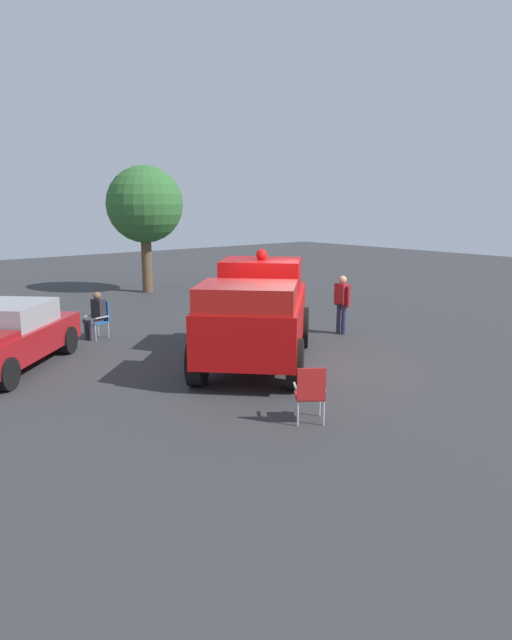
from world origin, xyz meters
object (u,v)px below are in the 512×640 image
lawn_chair_by_car (310,391)px  spectator_standing (342,300)px  lawn_chair_near_truck (100,317)px  vintage_fire_truck (257,312)px  spectator_seated (96,314)px  oak_tree_left (145,205)px  classic_hot_rod (3,337)px

lawn_chair_by_car → spectator_standing: size_ratio=0.61×
lawn_chair_near_truck → lawn_chair_by_car: same height
vintage_fire_truck → spectator_standing: (-0.69, 3.72, -0.23)m
vintage_fire_truck → lawn_chair_by_car: size_ratio=5.70×
spectator_seated → oak_tree_left: (-6.46, 5.23, 2.88)m
spectator_seated → oak_tree_left: 8.80m
classic_hot_rod → spectator_seated: bearing=117.5°
vintage_fire_truck → oak_tree_left: bearing=163.4°
vintage_fire_truck → classic_hot_rod: 5.76m
spectator_standing → spectator_seated: bearing=-124.9°
vintage_fire_truck → spectator_standing: size_ratio=3.47×
spectator_seated → oak_tree_left: size_ratio=0.25×
oak_tree_left → vintage_fire_truck: bearing=-16.6°
vintage_fire_truck → lawn_chair_near_truck: vintage_fire_truck is taller
vintage_fire_truck → classic_hot_rod: vintage_fire_truck is taller
classic_hot_rod → lawn_chair_by_car: size_ratio=4.33×
classic_hot_rod → oak_tree_left: 11.73m
lawn_chair_by_car → oak_tree_left: size_ratio=0.20×
lawn_chair_by_car → spectator_standing: 7.04m
lawn_chair_by_car → spectator_seated: spectator_seated is taller
lawn_chair_by_car → spectator_standing: spectator_standing is taller
spectator_seated → classic_hot_rod: bearing=-62.5°
spectator_standing → lawn_chair_near_truck: bearing=-125.8°
lawn_chair_near_truck → lawn_chair_by_car: 8.27m
classic_hot_rod → spectator_seated: classic_hot_rod is taller
spectator_standing → oak_tree_left: 10.74m
lawn_chair_by_car → spectator_seated: bearing=-179.4°
classic_hot_rod → oak_tree_left: oak_tree_left is taller
lawn_chair_near_truck → spectator_seated: size_ratio=0.79×
lawn_chair_near_truck → spectator_standing: (3.98, 5.52, 0.37)m
lawn_chair_near_truck → oak_tree_left: bearing=141.6°
vintage_fire_truck → oak_tree_left: (-11.09, 3.31, 2.38)m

